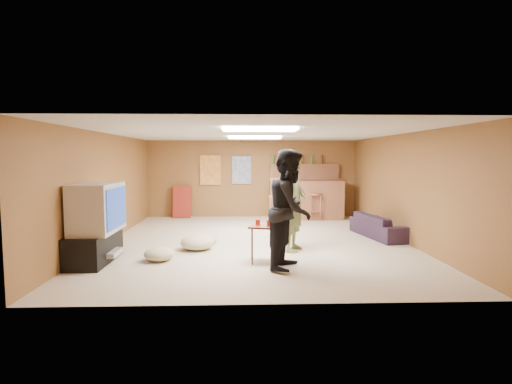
{
  "coord_description": "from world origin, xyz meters",
  "views": [
    {
      "loc": [
        -0.29,
        -8.03,
        1.72
      ],
      "look_at": [
        0.0,
        0.2,
        1.0
      ],
      "focal_mm": 28.0,
      "sensor_mm": 36.0,
      "label": 1
    }
  ],
  "objects_px": {
    "person_olive": "(294,202)",
    "tv_body": "(97,208)",
    "person_black": "(290,209)",
    "sofa": "(381,226)",
    "tray_table": "(264,244)",
    "bar_counter": "(306,199)"
  },
  "relations": [
    {
      "from": "tv_body",
      "to": "tray_table",
      "type": "height_order",
      "value": "tv_body"
    },
    {
      "from": "sofa",
      "to": "tray_table",
      "type": "distance_m",
      "value": 3.3
    },
    {
      "from": "bar_counter",
      "to": "sofa",
      "type": "relative_size",
      "value": 1.2
    },
    {
      "from": "person_black",
      "to": "sofa",
      "type": "bearing_deg",
      "value": -22.95
    },
    {
      "from": "tv_body",
      "to": "person_black",
      "type": "relative_size",
      "value": 0.6
    },
    {
      "from": "person_olive",
      "to": "sofa",
      "type": "xyz_separation_m",
      "value": [
        2.04,
        1.19,
        -0.65
      ]
    },
    {
      "from": "tv_body",
      "to": "person_olive",
      "type": "relative_size",
      "value": 0.61
    },
    {
      "from": "person_olive",
      "to": "tray_table",
      "type": "bearing_deg",
      "value": 164.3
    },
    {
      "from": "person_olive",
      "to": "person_black",
      "type": "relative_size",
      "value": 0.97
    },
    {
      "from": "tv_body",
      "to": "sofa",
      "type": "bearing_deg",
      "value": 19.3
    },
    {
      "from": "person_black",
      "to": "tray_table",
      "type": "height_order",
      "value": "person_black"
    },
    {
      "from": "person_olive",
      "to": "tv_body",
      "type": "bearing_deg",
      "value": 122.34
    },
    {
      "from": "sofa",
      "to": "tray_table",
      "type": "bearing_deg",
      "value": 116.75
    },
    {
      "from": "bar_counter",
      "to": "sofa",
      "type": "distance_m",
      "value": 2.86
    },
    {
      "from": "tray_table",
      "to": "sofa",
      "type": "bearing_deg",
      "value": 37.07
    },
    {
      "from": "bar_counter",
      "to": "person_black",
      "type": "height_order",
      "value": "person_black"
    },
    {
      "from": "person_olive",
      "to": "tray_table",
      "type": "distance_m",
      "value": 1.15
    },
    {
      "from": "tv_body",
      "to": "person_olive",
      "type": "height_order",
      "value": "person_olive"
    },
    {
      "from": "tray_table",
      "to": "tv_body",
      "type": "bearing_deg",
      "value": 177.62
    },
    {
      "from": "sofa",
      "to": "tv_body",
      "type": "bearing_deg",
      "value": 98.98
    },
    {
      "from": "sofa",
      "to": "person_olive",
      "type": "bearing_deg",
      "value": 109.91
    },
    {
      "from": "person_black",
      "to": "sofa",
      "type": "distance_m",
      "value": 3.3
    }
  ]
}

